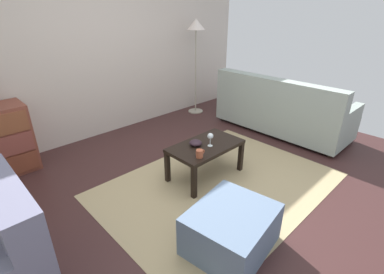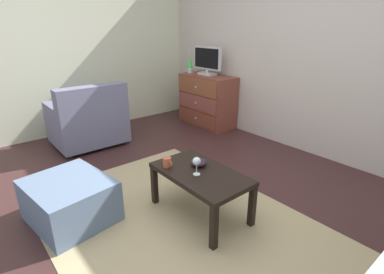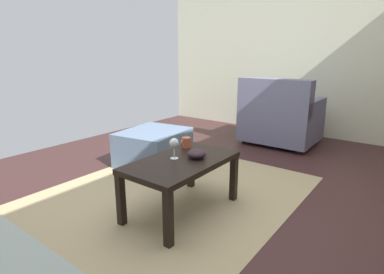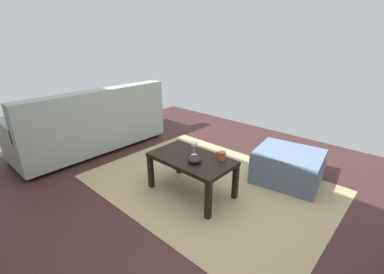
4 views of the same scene
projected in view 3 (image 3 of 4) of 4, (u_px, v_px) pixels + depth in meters
name	position (u px, v px, depth m)	size (l,w,h in m)	color
ground_plane	(194.00, 201.00, 2.59)	(5.98, 4.73, 0.05)	#3A2120
wall_plain_left	(311.00, 38.00, 4.35)	(0.12, 4.73, 2.75)	beige
area_rug	(160.00, 200.00, 2.55)	(2.60, 1.90, 0.01)	tan
coffee_table	(182.00, 167.00, 2.28)	(0.87, 0.50, 0.42)	black
wine_glass	(175.00, 144.00, 2.26)	(0.07, 0.07, 0.16)	silver
mug	(186.00, 142.00, 2.55)	(0.11, 0.08, 0.09)	#AD5437
bowl_decorative	(197.00, 154.00, 2.30)	(0.14, 0.14, 0.06)	#2C1C25
armchair	(279.00, 118.00, 4.06)	(0.80, 0.91, 0.88)	#332319
ottoman	(154.00, 147.00, 3.36)	(0.70, 0.60, 0.37)	slate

